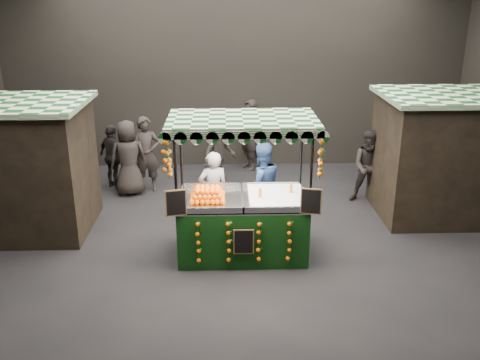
{
  "coord_description": "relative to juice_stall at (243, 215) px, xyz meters",
  "views": [
    {
      "loc": [
        -0.29,
        -8.88,
        4.59
      ],
      "look_at": [
        -0.01,
        0.21,
        1.28
      ],
      "focal_mm": 39.57,
      "sensor_mm": 36.0,
      "label": 1
    }
  ],
  "objects": [
    {
      "name": "shopper_2",
      "position": [
        -2.99,
        3.56,
        -0.01
      ],
      "size": [
        0.94,
        0.89,
        1.56
      ],
      "rotation": [
        0.0,
        0.0,
        2.42
      ],
      "color": "black",
      "rests_on": "ground"
    },
    {
      "name": "neighbour_stall_right",
      "position": [
        4.37,
        1.76,
        0.52
      ],
      "size": [
        3.0,
        2.2,
        2.6
      ],
      "color": "black",
      "rests_on": "ground"
    },
    {
      "name": "shopper_0",
      "position": [
        -2.15,
        3.33,
        0.11
      ],
      "size": [
        0.71,
        0.52,
        1.8
      ],
      "rotation": [
        0.0,
        0.0,
        0.14
      ],
      "color": "#2D2724",
      "rests_on": "ground"
    },
    {
      "name": "juice_stall",
      "position": [
        0.0,
        0.0,
        0.0
      ],
      "size": [
        2.63,
        1.55,
        2.55
      ],
      "color": "black",
      "rests_on": "ground"
    },
    {
      "name": "shopper_6",
      "position": [
        0.35,
        4.86,
        0.15
      ],
      "size": [
        0.7,
        0.81,
        1.88
      ],
      "rotation": [
        0.0,
        0.0,
        -1.12
      ],
      "color": "#292221",
      "rests_on": "ground"
    },
    {
      "name": "shopper_5",
      "position": [
        4.29,
        3.06,
        0.11
      ],
      "size": [
        1.46,
        1.63,
        1.8
      ],
      "rotation": [
        0.0,
        0.0,
        2.25
      ],
      "color": "black",
      "rests_on": "ground"
    },
    {
      "name": "neighbour_stall_left",
      "position": [
        -4.43,
        1.26,
        0.52
      ],
      "size": [
        3.0,
        2.2,
        2.6
      ],
      "color": "black",
      "rests_on": "ground"
    },
    {
      "name": "shopper_4",
      "position": [
        -2.54,
        3.11,
        0.09
      ],
      "size": [
        0.97,
        0.74,
        1.77
      ],
      "rotation": [
        0.0,
        0.0,
        3.36
      ],
      "color": "#2B2522",
      "rests_on": "ground"
    },
    {
      "name": "shopper_1",
      "position": [
        2.92,
        2.45,
        0.05
      ],
      "size": [
        0.95,
        0.83,
        1.67
      ],
      "rotation": [
        0.0,
        0.0,
        -0.27
      ],
      "color": "#292421",
      "rests_on": "ground"
    },
    {
      "name": "market_hall",
      "position": [
        -0.03,
        0.26,
        2.59
      ],
      "size": [
        12.1,
        10.1,
        5.05
      ],
      "color": "black",
      "rests_on": "ground"
    },
    {
      "name": "ground",
      "position": [
        -0.03,
        0.26,
        -0.79
      ],
      "size": [
        12.0,
        12.0,
        0.0
      ],
      "primitive_type": "plane",
      "color": "black",
      "rests_on": "ground"
    },
    {
      "name": "vendor_grey",
      "position": [
        -0.54,
        1.07,
        0.03
      ],
      "size": [
        0.67,
        0.52,
        1.64
      ],
      "rotation": [
        0.0,
        0.0,
        3.38
      ],
      "color": "gray",
      "rests_on": "ground"
    },
    {
      "name": "shopper_3",
      "position": [
        -0.43,
        3.88,
        0.01
      ],
      "size": [
        1.16,
        1.15,
        1.6
      ],
      "rotation": [
        0.0,
        0.0,
        0.77
      ],
      "color": "#282320",
      "rests_on": "ground"
    },
    {
      "name": "vendor_blue",
      "position": [
        0.41,
        1.16,
        0.1
      ],
      "size": [
        1.04,
        0.91,
        1.79
      ],
      "rotation": [
        0.0,
        0.0,
        3.46
      ],
      "color": "navy",
      "rests_on": "ground"
    }
  ]
}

